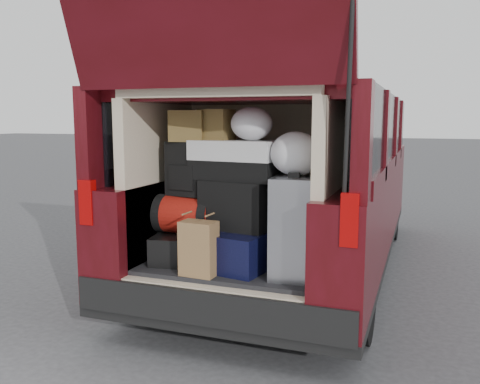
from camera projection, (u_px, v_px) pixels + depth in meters
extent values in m
plane|color=#38383B|center=(227.00, 346.00, 3.53)|extent=(80.00, 80.00, 0.00)
cylinder|color=black|center=(151.00, 273.00, 4.13)|extent=(0.24, 0.64, 0.64)
cylinder|color=black|center=(356.00, 297.00, 3.58)|extent=(0.24, 0.64, 0.64)
cylinder|color=black|center=(269.00, 207.00, 7.20)|extent=(0.24, 0.64, 0.64)
cylinder|color=black|center=(388.00, 215.00, 6.65)|extent=(0.24, 0.64, 0.64)
cube|color=black|center=(298.00, 242.00, 5.42)|extent=(1.90, 4.85, 0.08)
cube|color=#420A0D|center=(229.00, 198.00, 5.62)|extent=(0.33, 4.85, 0.80)
cube|color=#420A0D|center=(375.00, 206.00, 5.09)|extent=(0.33, 4.85, 0.80)
cube|color=#420A0D|center=(300.00, 103.00, 5.21)|extent=(1.82, 4.46, 0.10)
cube|color=black|center=(218.00, 131.00, 5.46)|extent=(0.12, 4.25, 0.68)
cube|color=black|center=(387.00, 132.00, 4.86)|extent=(0.12, 4.25, 0.68)
cube|color=black|center=(210.00, 306.00, 3.20)|extent=(1.86, 0.16, 0.22)
cube|color=#990505|center=(88.00, 202.00, 3.37)|extent=(0.10, 0.06, 0.30)
cube|color=#990505|center=(350.00, 220.00, 2.78)|extent=(0.10, 0.06, 0.30)
cube|color=black|center=(240.00, 263.00, 3.71)|extent=(1.24, 1.05, 0.06)
cube|color=beige|center=(159.00, 178.00, 3.85)|extent=(0.08, 1.05, 1.15)
cube|color=beige|center=(333.00, 186.00, 3.40)|extent=(0.08, 1.05, 1.15)
cube|color=beige|center=(264.00, 174.00, 4.14)|extent=(1.34, 0.06, 1.15)
cube|color=beige|center=(240.00, 95.00, 3.54)|extent=(1.34, 1.05, 0.06)
cylinder|color=black|center=(348.00, 103.00, 2.64)|extent=(0.02, 0.90, 0.76)
cube|color=black|center=(240.00, 296.00, 3.75)|extent=(1.24, 1.05, 0.55)
cube|color=black|center=(183.00, 246.00, 3.69)|extent=(0.44, 0.55, 0.20)
cube|color=black|center=(239.00, 247.00, 3.55)|extent=(0.58, 0.67, 0.26)
cube|color=silver|center=(295.00, 226.00, 3.30)|extent=(0.30, 0.45, 0.65)
cube|color=olive|center=(199.00, 248.00, 3.31)|extent=(0.24, 0.16, 0.36)
cube|color=#9E190E|center=(185.00, 215.00, 3.66)|extent=(0.42, 0.28, 0.27)
cube|color=black|center=(237.00, 205.00, 3.52)|extent=(0.50, 0.34, 0.34)
cube|color=black|center=(186.00, 169.00, 3.64)|extent=(0.29, 0.20, 0.39)
cube|color=silver|center=(236.00, 160.00, 3.53)|extent=(0.64, 0.38, 0.27)
cube|color=brown|center=(188.00, 126.00, 3.61)|extent=(0.27, 0.24, 0.22)
cube|color=brown|center=(217.00, 125.00, 3.58)|extent=(0.24, 0.21, 0.21)
ellipsoid|color=silver|center=(252.00, 124.00, 3.45)|extent=(0.31, 0.30, 0.23)
ellipsoid|color=silver|center=(296.00, 154.00, 3.27)|extent=(0.33, 0.31, 0.28)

